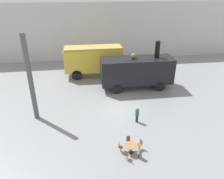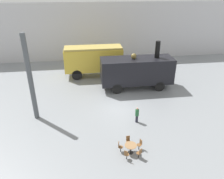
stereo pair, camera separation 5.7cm
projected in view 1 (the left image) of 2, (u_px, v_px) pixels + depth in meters
name	position (u px, v px, depth m)	size (l,w,h in m)	color
ground_plane	(119.00, 107.00, 22.48)	(80.00, 80.00, 0.00)	gray
backdrop_wall	(103.00, 32.00, 34.68)	(44.00, 0.15, 9.00)	silver
passenger_coach_vintage	(93.00, 59.00, 29.07)	(7.62, 2.55, 4.05)	gold
steam_locomotive	(137.00, 70.00, 25.72)	(8.43, 2.83, 5.64)	black
cafe_table_near	(131.00, 147.00, 16.27)	(0.91, 0.91, 0.72)	black
cafe_chair_0	(140.00, 153.00, 15.79)	(0.40, 0.40, 0.87)	black
cafe_chair_1	(140.00, 144.00, 16.65)	(0.39, 0.37, 0.87)	black
cafe_chair_2	(128.00, 140.00, 17.03)	(0.36, 0.36, 0.87)	black
cafe_chair_3	(120.00, 146.00, 16.41)	(0.39, 0.37, 0.87)	black
cafe_chair_4	(127.00, 154.00, 15.64)	(0.40, 0.40, 0.87)	black
visitor_person	(137.00, 114.00, 19.78)	(0.34, 0.34, 1.53)	#262633
support_pillar	(30.00, 79.00, 19.04)	(0.44, 0.44, 8.00)	#4C5156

